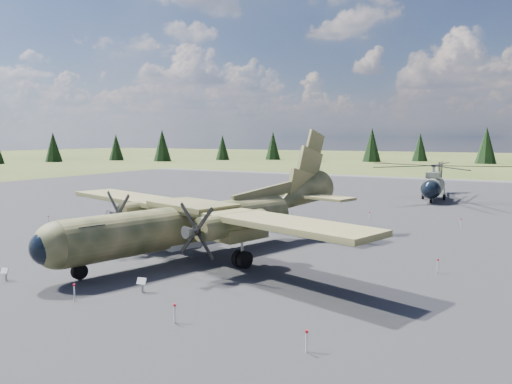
% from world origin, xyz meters
% --- Properties ---
extents(ground, '(500.00, 500.00, 0.00)m').
position_xyz_m(ground, '(0.00, 0.00, 0.00)').
color(ground, brown).
rests_on(ground, ground).
extents(apron, '(120.00, 120.00, 0.04)m').
position_xyz_m(apron, '(0.00, 10.00, 0.00)').
color(apron, '#525256').
rests_on(apron, ground).
extents(transport_plane, '(26.94, 24.04, 9.00)m').
position_xyz_m(transport_plane, '(2.04, -2.57, 2.59)').
color(transport_plane, '#394022').
rests_on(transport_plane, ground).
extents(helicopter_near, '(19.02, 21.49, 4.48)m').
position_xyz_m(helicopter_near, '(10.71, 34.63, 3.18)').
color(helicopter_near, gray).
rests_on(helicopter_near, ground).
extents(info_placard_left, '(0.49, 0.26, 0.73)m').
position_xyz_m(info_placard_left, '(-4.05, -12.90, 0.49)').
color(info_placard_left, gray).
rests_on(info_placard_left, ground).
extents(info_placard_right, '(0.52, 0.29, 0.77)m').
position_xyz_m(info_placard_right, '(3.92, -10.92, 0.51)').
color(info_placard_right, gray).
rests_on(info_placard_right, ground).
extents(barrier_fence, '(33.12, 29.62, 0.85)m').
position_xyz_m(barrier_fence, '(-0.46, -0.08, 0.51)').
color(barrier_fence, silver).
rests_on(barrier_fence, ground).
extents(treeline, '(286.56, 287.56, 10.99)m').
position_xyz_m(treeline, '(-0.71, 6.22, 4.86)').
color(treeline, black).
rests_on(treeline, ground).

